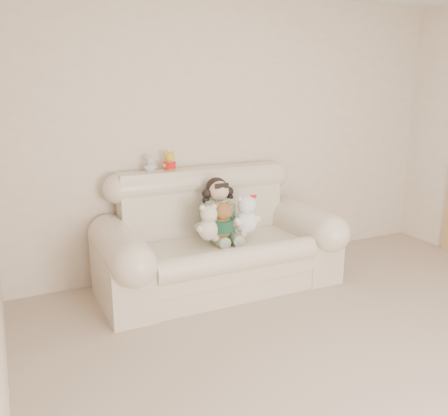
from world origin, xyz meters
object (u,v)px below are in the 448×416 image
white_cat (246,210)px  cream_teddy (208,219)px  seated_child (218,208)px  brown_teddy (223,216)px  sofa (219,231)px

white_cat → cream_teddy: white_cat is taller
seated_child → brown_teddy: (-0.06, -0.20, -0.02)m
brown_teddy → cream_teddy: 0.13m
seated_child → sofa: bearing=-112.2°
sofa → seated_child: size_ratio=3.71×
seated_child → cream_teddy: seated_child is taller
white_cat → brown_teddy: bearing=-159.6°
brown_teddy → cream_teddy: bearing=165.5°
cream_teddy → white_cat: bearing=3.5°
white_cat → cream_teddy: 0.37m
seated_child → white_cat: size_ratio=1.37×
sofa → white_cat: bearing=-26.1°
sofa → brown_teddy: sofa is taller
sofa → brown_teddy: 0.21m
white_cat → sofa: bearing=169.5°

